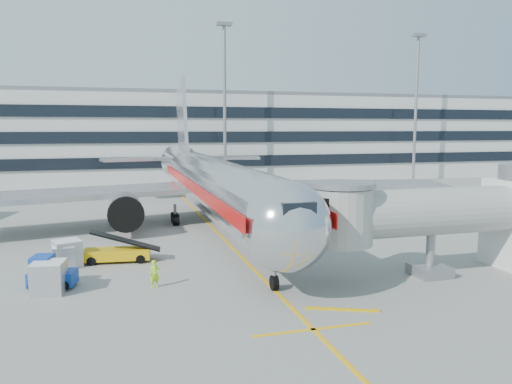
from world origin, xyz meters
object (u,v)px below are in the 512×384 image
object	(u,v)px
baggage_tug	(50,274)
cargo_container_left	(64,256)
ramp_worker	(155,274)
belt_loader	(117,253)
cargo_container_front	(49,277)
main_jet	(211,183)
cargo_container_right	(67,253)

from	to	relation	value
baggage_tug	cargo_container_left	distance (m)	4.48
baggage_tug	ramp_worker	size ratio (longest dim) A/B	1.73
cargo_container_left	ramp_worker	world-z (taller)	ramp_worker
baggage_tug	cargo_container_left	bearing A→B (deg)	85.14
belt_loader	cargo_container_left	world-z (taller)	belt_loader
cargo_container_front	ramp_worker	bearing A→B (deg)	-6.13
baggage_tug	cargo_container_left	size ratio (longest dim) A/B	1.81
ramp_worker	main_jet	bearing A→B (deg)	53.16
cargo_container_right	ramp_worker	distance (m)	8.36
cargo_container_right	main_jet	bearing A→B (deg)	42.09
main_jet	ramp_worker	world-z (taller)	main_jet
main_jet	baggage_tug	distance (m)	20.46
baggage_tug	belt_loader	bearing A→B (deg)	51.96
main_jet	cargo_container_right	distance (m)	16.67
belt_loader	cargo_container_left	bearing A→B (deg)	-171.65
cargo_container_front	ramp_worker	world-z (taller)	cargo_container_front
cargo_container_left	cargo_container_right	size ratio (longest dim) A/B	0.74
ramp_worker	cargo_container_front	bearing A→B (deg)	158.19
baggage_tug	cargo_container_right	world-z (taller)	baggage_tug
main_jet	cargo_container_front	size ratio (longest dim) A/B	25.77
cargo_container_left	ramp_worker	size ratio (longest dim) A/B	0.96
belt_loader	ramp_worker	bearing A→B (deg)	-72.24
main_jet	cargo_container_left	xyz separation A→B (m)	(-12.33, -11.21, -3.47)
ramp_worker	cargo_container_right	bearing A→B (deg)	114.72
belt_loader	ramp_worker	xyz separation A→B (m)	(2.12, -6.62, 0.18)
cargo_container_right	cargo_container_front	distance (m)	5.75
main_jet	belt_loader	xyz separation A→B (m)	(-8.82, -10.69, -3.58)
cargo_container_right	cargo_container_front	size ratio (longest dim) A/B	1.09
ramp_worker	cargo_container_left	bearing A→B (deg)	117.00
main_jet	baggage_tug	bearing A→B (deg)	-129.07
belt_loader	cargo_container_front	size ratio (longest dim) A/B	2.48
main_jet	cargo_container_front	distance (m)	21.18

